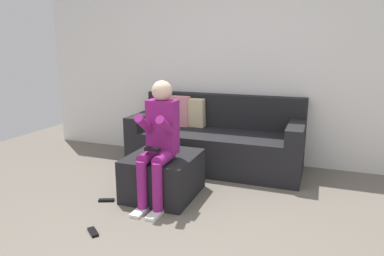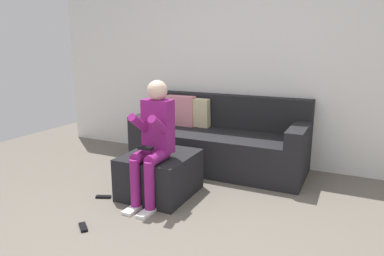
{
  "view_description": "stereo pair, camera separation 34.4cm",
  "coord_description": "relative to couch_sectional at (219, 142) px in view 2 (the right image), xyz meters",
  "views": [
    {
      "loc": [
        1.01,
        -2.1,
        1.49
      ],
      "look_at": [
        -0.3,
        1.44,
        0.61
      ],
      "focal_mm": 32.71,
      "sensor_mm": 36.0,
      "label": 1
    },
    {
      "loc": [
        1.33,
        -1.96,
        1.49
      ],
      "look_at": [
        -0.3,
        1.44,
        0.61
      ],
      "focal_mm": 32.71,
      "sensor_mm": 36.0,
      "label": 2
    }
  ],
  "objects": [
    {
      "name": "ground_plane",
      "position": [
        0.2,
        -2.0,
        -0.33
      ],
      "size": [
        7.53,
        7.53,
        0.0
      ],
      "primitive_type": "plane",
      "color": "#6B6359"
    },
    {
      "name": "wall_back",
      "position": [
        0.2,
        0.42,
        0.96
      ],
      "size": [
        5.79,
        0.1,
        2.56
      ],
      "primitive_type": "cube",
      "color": "white",
      "rests_on": "ground_plane"
    },
    {
      "name": "couch_sectional",
      "position": [
        0.0,
        0.0,
        0.0
      ],
      "size": [
        2.1,
        0.86,
        0.88
      ],
      "color": "black",
      "rests_on": "ground_plane"
    },
    {
      "name": "ottoman",
      "position": [
        -0.23,
        -1.05,
        -0.11
      ],
      "size": [
        0.66,
        0.73,
        0.43
      ],
      "primitive_type": "cube",
      "color": "black",
      "rests_on": "ground_plane"
    },
    {
      "name": "person_seated",
      "position": [
        -0.19,
        -1.23,
        0.34
      ],
      "size": [
        0.28,
        0.57,
        1.19
      ],
      "color": "#8C1E72",
      "rests_on": "ground_plane"
    },
    {
      "name": "remote_near_ottoman",
      "position": [
        -0.45,
        -1.95,
        -0.31
      ],
      "size": [
        0.15,
        0.14,
        0.02
      ],
      "primitive_type": "cube",
      "rotation": [
        0.0,
        0.0,
        -0.67
      ],
      "color": "black",
      "rests_on": "ground_plane"
    },
    {
      "name": "remote_by_storage_bin",
      "position": [
        -0.7,
        -1.39,
        -0.31
      ],
      "size": [
        0.16,
        0.1,
        0.02
      ],
      "primitive_type": "cube",
      "rotation": [
        0.0,
        0.0,
        0.4
      ],
      "color": "black",
      "rests_on": "ground_plane"
    }
  ]
}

